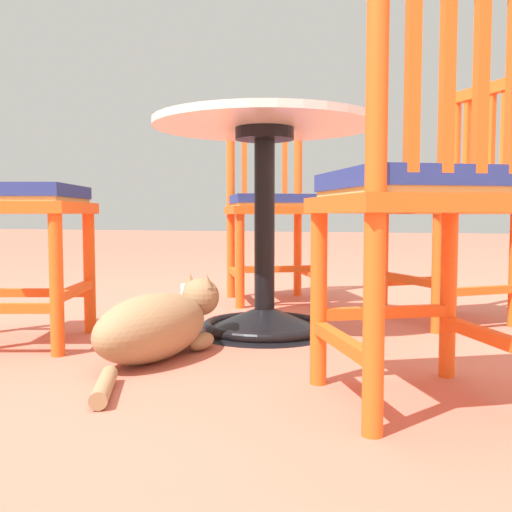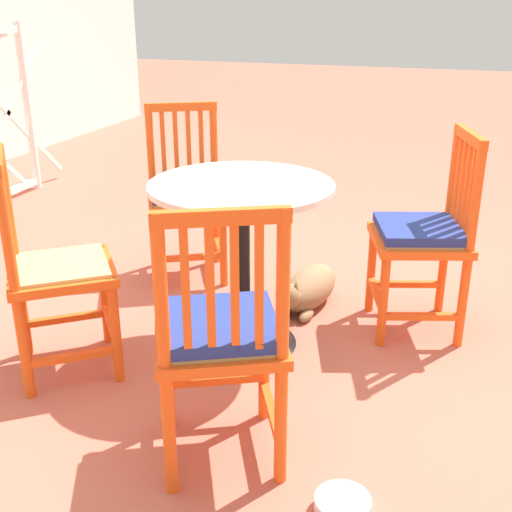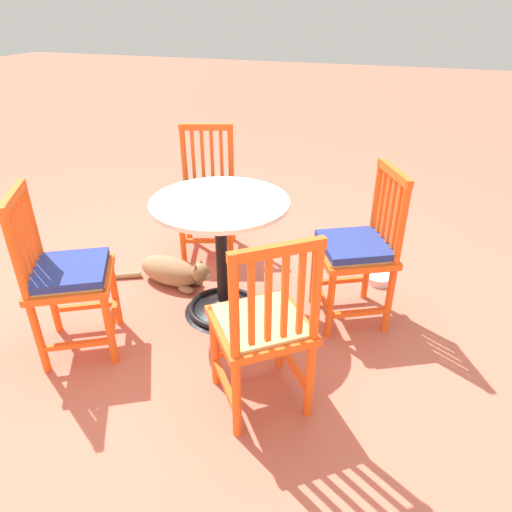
% 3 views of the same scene
% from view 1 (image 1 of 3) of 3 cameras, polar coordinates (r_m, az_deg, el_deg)
% --- Properties ---
extents(ground_plane, '(24.00, 24.00, 0.00)m').
position_cam_1_polar(ground_plane, '(2.05, -5.28, -7.54)').
color(ground_plane, '#BC604C').
extents(cafe_table, '(0.76, 0.76, 0.73)m').
position_cam_1_polar(cafe_table, '(2.00, 0.84, 0.45)').
color(cafe_table, black).
rests_on(cafe_table, ground_plane).
extents(orange_chair_by_planter, '(0.51, 0.51, 0.91)m').
position_cam_1_polar(orange_chair_by_planter, '(1.99, -22.78, 4.79)').
color(orange_chair_by_planter, '#EA5619').
rests_on(orange_chair_by_planter, ground_plane).
extents(orange_chair_facing_out, '(0.54, 0.54, 0.91)m').
position_cam_1_polar(orange_chair_facing_out, '(1.28, 16.10, 5.54)').
color(orange_chair_facing_out, '#EA5619').
rests_on(orange_chair_facing_out, ground_plane).
extents(orange_chair_at_corner, '(0.56, 0.56, 0.91)m').
position_cam_1_polar(orange_chair_at_corner, '(2.35, 18.77, 4.40)').
color(orange_chair_at_corner, '#EA5619').
rests_on(orange_chair_at_corner, ground_plane).
extents(orange_chair_tucked_in, '(0.54, 0.54, 0.91)m').
position_cam_1_polar(orange_chair_tucked_in, '(2.76, 1.39, 4.80)').
color(orange_chair_tucked_in, '#EA5619').
rests_on(orange_chair_tucked_in, ground_plane).
extents(tabby_cat, '(0.74, 0.27, 0.23)m').
position_cam_1_polar(tabby_cat, '(1.70, -9.30, -6.68)').
color(tabby_cat, '#8E704C').
rests_on(tabby_cat, ground_plane).
extents(pet_water_bowl, '(0.17, 0.17, 0.05)m').
position_cam_1_polar(pet_water_bowl, '(3.06, -5.81, -3.22)').
color(pet_water_bowl, silver).
rests_on(pet_water_bowl, ground_plane).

